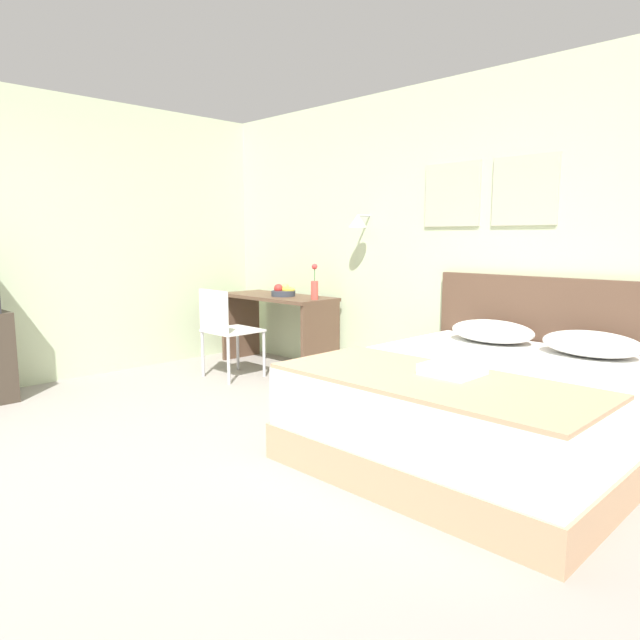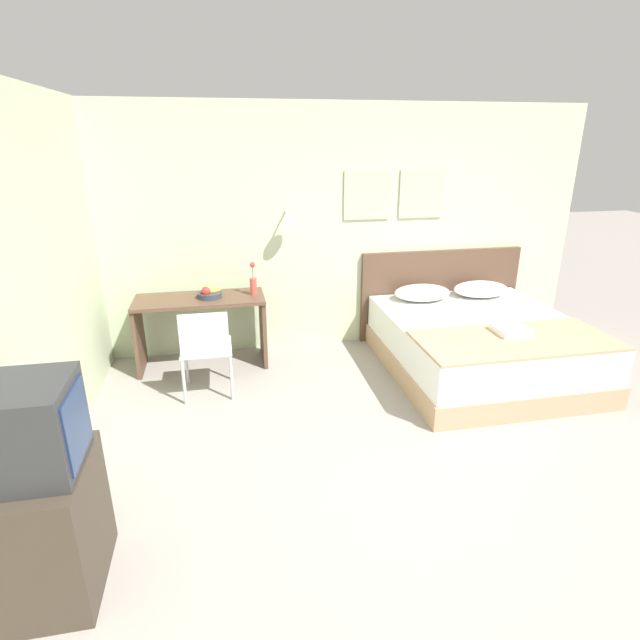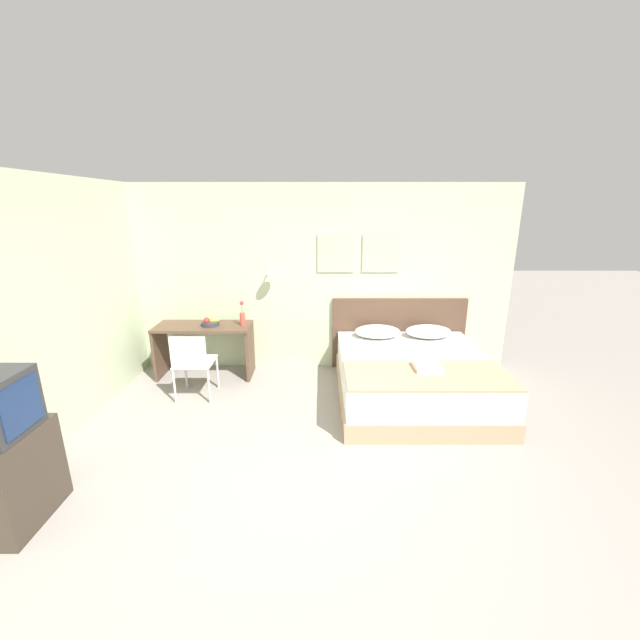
% 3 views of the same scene
% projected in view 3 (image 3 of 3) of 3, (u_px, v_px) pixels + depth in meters
% --- Properties ---
extents(ground_plane, '(24.00, 24.00, 0.00)m').
position_uv_depth(ground_plane, '(305.00, 505.00, 3.19)').
color(ground_plane, gray).
extents(wall_back, '(5.77, 0.31, 2.65)m').
position_uv_depth(wall_back, '(312.00, 279.00, 5.64)').
color(wall_back, beige).
rests_on(wall_back, ground_plane).
extents(bed, '(1.83, 2.00, 0.57)m').
position_uv_depth(bed, '(413.00, 378.00, 4.88)').
color(bed, tan).
rests_on(bed, ground_plane).
extents(headboard, '(1.95, 0.06, 1.06)m').
position_uv_depth(headboard, '(399.00, 333.00, 5.80)').
color(headboard, brown).
rests_on(headboard, ground_plane).
extents(pillow_left, '(0.63, 0.44, 0.16)m').
position_uv_depth(pillow_left, '(378.00, 332.00, 5.48)').
color(pillow_left, white).
rests_on(pillow_left, bed).
extents(pillow_right, '(0.63, 0.44, 0.16)m').
position_uv_depth(pillow_right, '(429.00, 332.00, 5.48)').
color(pillow_right, white).
rests_on(pillow_right, bed).
extents(throw_blanket, '(1.78, 0.80, 0.02)m').
position_uv_depth(throw_blanket, '(427.00, 375.00, 4.24)').
color(throw_blanket, tan).
rests_on(throw_blanket, bed).
extents(folded_towel_near_foot, '(0.29, 0.29, 0.06)m').
position_uv_depth(folded_towel_near_foot, '(428.00, 366.00, 4.36)').
color(folded_towel_near_foot, white).
rests_on(folded_towel_near_foot, throw_blanket).
extents(desk, '(1.31, 0.54, 0.75)m').
position_uv_depth(desk, '(205.00, 340.00, 5.50)').
color(desk, brown).
rests_on(desk, ground_plane).
extents(desk_chair, '(0.46, 0.46, 0.86)m').
position_uv_depth(desk_chair, '(192.00, 360.00, 4.82)').
color(desk_chair, white).
rests_on(desk_chair, ground_plane).
extents(fruit_bowl, '(0.26, 0.25, 0.13)m').
position_uv_depth(fruit_bowl, '(210.00, 322.00, 5.42)').
color(fruit_bowl, '#333842').
rests_on(fruit_bowl, desk).
extents(flower_vase, '(0.07, 0.07, 0.35)m').
position_uv_depth(flower_vase, '(243.00, 316.00, 5.40)').
color(flower_vase, '#D14C42').
rests_on(flower_vase, desk).
extents(tv_stand, '(0.48, 0.64, 0.75)m').
position_uv_depth(tv_stand, '(8.00, 478.00, 2.95)').
color(tv_stand, '#3D3328').
rests_on(tv_stand, ground_plane).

